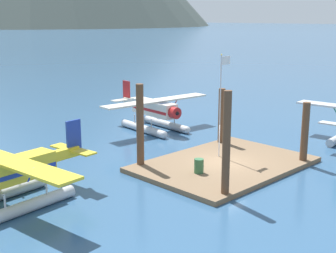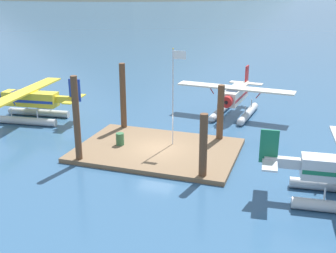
# 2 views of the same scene
# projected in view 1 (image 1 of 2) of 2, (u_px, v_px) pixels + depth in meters

# --- Properties ---
(ground_plane) EXTENTS (1200.00, 1200.00, 0.00)m
(ground_plane) POSITION_uv_depth(u_px,v_px,m) (224.00, 167.00, 30.29)
(ground_plane) COLOR #2D5175
(dock_platform) EXTENTS (11.15, 7.79, 0.30)m
(dock_platform) POSITION_uv_depth(u_px,v_px,m) (224.00, 164.00, 30.26)
(dock_platform) COLOR brown
(dock_platform) RESTS_ON ground
(piling_near_left) EXTENTS (0.43, 0.43, 5.88)m
(piling_near_left) POSITION_uv_depth(u_px,v_px,m) (226.00, 146.00, 24.32)
(piling_near_left) COLOR brown
(piling_near_left) RESTS_ON ground
(piling_near_right) EXTENTS (0.48, 0.48, 4.18)m
(piling_near_right) POSITION_uv_depth(u_px,v_px,m) (305.00, 134.00, 30.29)
(piling_near_right) COLOR brown
(piling_near_right) RESTS_ON ground
(piling_far_left) EXTENTS (0.48, 0.48, 5.50)m
(piling_far_left) POSITION_uv_depth(u_px,v_px,m) (140.00, 127.00, 29.28)
(piling_far_left) COLOR brown
(piling_far_left) RESTS_ON ground
(piling_far_right) EXTENTS (0.49, 0.49, 4.39)m
(piling_far_right) POSITION_uv_depth(u_px,v_px,m) (221.00, 118.00, 34.66)
(piling_far_right) COLOR brown
(piling_far_right) RESTS_ON ground
(flagpole) EXTENTS (0.95, 0.10, 6.91)m
(flagpole) POSITION_uv_depth(u_px,v_px,m) (221.00, 94.00, 30.62)
(flagpole) COLOR silver
(flagpole) RESTS_ON dock_platform
(fuel_drum) EXTENTS (0.62, 0.62, 0.88)m
(fuel_drum) POSITION_uv_depth(u_px,v_px,m) (199.00, 166.00, 28.07)
(fuel_drum) COLOR #33663D
(fuel_drum) RESTS_ON dock_platform
(seaplane_cream_bow_right) EXTENTS (10.48, 7.97, 3.84)m
(seaplane_cream_bow_right) POSITION_uv_depth(u_px,v_px,m) (155.00, 112.00, 39.72)
(seaplane_cream_bow_right) COLOR #B7BABF
(seaplane_cream_bow_right) RESTS_ON ground
(seaplane_yellow_port_fwd) EXTENTS (7.95, 10.49, 3.84)m
(seaplane_yellow_port_fwd) POSITION_uv_depth(u_px,v_px,m) (10.00, 178.00, 23.56)
(seaplane_yellow_port_fwd) COLOR #B7BABF
(seaplane_yellow_port_fwd) RESTS_ON ground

